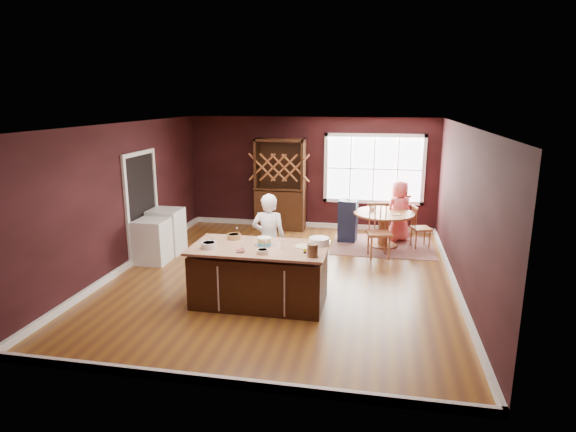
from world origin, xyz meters
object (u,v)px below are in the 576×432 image
(layer_cake, at_px, (264,241))
(washer, at_px, (152,241))
(baker, at_px, (269,240))
(chair_north, at_px, (398,215))
(chair_east, at_px, (421,226))
(hutch, at_px, (280,184))
(toddler, at_px, (350,205))
(high_chair, at_px, (348,220))
(kitchen_island, at_px, (260,276))
(dryer, at_px, (166,231))
(seated_woman, at_px, (399,211))
(dining_table, at_px, (384,222))
(chair_south, at_px, (379,231))

(layer_cake, height_order, washer, layer_cake)
(baker, bearing_deg, chair_north, -125.83)
(chair_east, xyz_separation_m, hutch, (-3.27, 0.95, 0.64))
(toddler, distance_m, hutch, 1.87)
(high_chair, bearing_deg, kitchen_island, -101.23)
(chair_north, relative_size, high_chair, 1.06)
(dryer, bearing_deg, kitchen_island, -39.91)
(seated_woman, bearing_deg, washer, -8.76)
(high_chair, distance_m, washer, 4.23)
(dining_table, xyz_separation_m, chair_south, (-0.09, -0.79, 0.01))
(chair_north, xyz_separation_m, seated_woman, (-0.01, -0.29, 0.17))
(toddler, distance_m, dryer, 4.02)
(kitchen_island, relative_size, high_chair, 2.13)
(chair_east, distance_m, dryer, 5.37)
(hutch, xyz_separation_m, dryer, (-1.93, -2.30, -0.64))
(chair_north, bearing_deg, dryer, 10.16)
(hutch, bearing_deg, dryer, -129.98)
(baker, xyz_separation_m, high_chair, (1.15, 2.85, -0.31))
(layer_cake, xyz_separation_m, seated_woman, (2.17, 3.80, -0.30))
(washer, bearing_deg, layer_cake, -28.15)
(dining_table, height_order, chair_east, chair_east)
(chair_east, bearing_deg, chair_north, 16.37)
(chair_east, height_order, hutch, hutch)
(baker, height_order, high_chair, baker)
(baker, bearing_deg, hutch, -83.39)
(hutch, distance_m, washer, 3.58)
(high_chair, bearing_deg, hutch, 161.69)
(hutch, bearing_deg, baker, -81.33)
(high_chair, distance_m, toddler, 0.34)
(chair_east, distance_m, chair_south, 1.23)
(seated_woman, bearing_deg, layer_cake, 24.47)
(chair_east, relative_size, hutch, 0.42)
(dining_table, relative_size, dryer, 1.41)
(chair_north, bearing_deg, layer_cake, 48.61)
(kitchen_island, bearing_deg, baker, 92.25)
(layer_cake, xyz_separation_m, dryer, (-2.57, 2.02, -0.52))
(layer_cake, relative_size, chair_east, 0.33)
(hutch, bearing_deg, high_chair, -24.14)
(washer, bearing_deg, chair_north, 29.75)
(dining_table, distance_m, chair_south, 0.79)
(washer, bearing_deg, seated_woman, 27.10)
(kitchen_island, height_order, baker, baker)
(kitchen_island, xyz_separation_m, dining_table, (1.90, 3.39, 0.10))
(high_chair, height_order, hutch, hutch)
(chair_south, bearing_deg, chair_east, 32.45)
(chair_north, bearing_deg, high_chair, 12.06)
(chair_east, distance_m, high_chair, 1.58)
(hutch, bearing_deg, chair_south, -36.93)
(toddler, relative_size, hutch, 0.12)
(baker, relative_size, seated_woman, 1.17)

